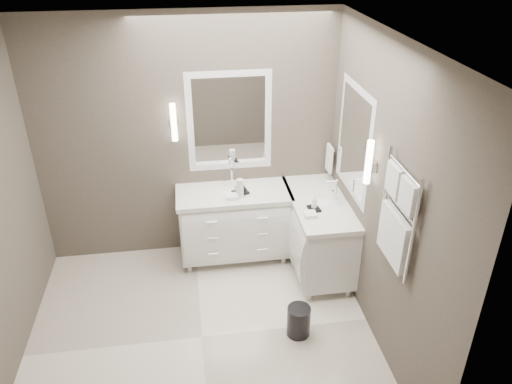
{
  "coord_description": "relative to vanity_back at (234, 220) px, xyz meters",
  "views": [
    {
      "loc": [
        -0.01,
        -3.47,
        3.44
      ],
      "look_at": [
        0.62,
        0.7,
        1.12
      ],
      "focal_mm": 35.0,
      "sensor_mm": 36.0,
      "label": 1
    }
  ],
  "objects": [
    {
      "name": "soap_bottle_b",
      "position": [
        0.1,
        -0.08,
        0.44
      ],
      "size": [
        0.09,
        0.09,
        0.09
      ],
      "primitive_type": "imported",
      "rotation": [
        0.0,
        0.0,
        -0.25
      ],
      "color": "black",
      "rests_on": "amenity_tray_back"
    },
    {
      "name": "towel_ladder",
      "position": [
        1.1,
        -1.63,
        0.91
      ],
      "size": [
        0.06,
        0.58,
        0.9
      ],
      "color": "white",
      "rests_on": "wall_right"
    },
    {
      "name": "towel_bar_corner",
      "position": [
        1.09,
        0.13,
        0.63
      ],
      "size": [
        0.03,
        0.22,
        0.3
      ],
      "color": "white",
      "rests_on": "wall_right"
    },
    {
      "name": "mirror_right",
      "position": [
        1.14,
        -0.43,
        1.06
      ],
      "size": [
        0.02,
        0.9,
        1.1
      ],
      "color": "white",
      "rests_on": "wall_right"
    },
    {
      "name": "wall_front",
      "position": [
        -0.45,
        -2.73,
        0.86
      ],
      "size": [
        3.2,
        0.01,
        2.7
      ],
      "primitive_type": "cube",
      "color": "#4D453D",
      "rests_on": "floor"
    },
    {
      "name": "vanity_back",
      "position": [
        0.0,
        0.0,
        0.0
      ],
      "size": [
        1.24,
        0.59,
        0.97
      ],
      "color": "white",
      "rests_on": "floor"
    },
    {
      "name": "floor",
      "position": [
        -0.45,
        -1.23,
        -0.49
      ],
      "size": [
        3.2,
        3.0,
        0.01
      ],
      "primitive_type": "cube",
      "color": "silver",
      "rests_on": "ground"
    },
    {
      "name": "vanity_right",
      "position": [
        0.88,
        -0.33,
        0.0
      ],
      "size": [
        0.59,
        1.24,
        0.97
      ],
      "color": "white",
      "rests_on": "floor"
    },
    {
      "name": "soap_bottle_c",
      "position": [
        0.76,
        -0.49,
        0.46
      ],
      "size": [
        0.06,
        0.06,
        0.15
      ],
      "primitive_type": "imported",
      "rotation": [
        0.0,
        0.0,
        0.05
      ],
      "color": "white",
      "rests_on": "amenity_tray_right"
    },
    {
      "name": "wall_right",
      "position": [
        1.15,
        -1.23,
        0.86
      ],
      "size": [
        0.01,
        3.0,
        2.7
      ],
      "primitive_type": "cube",
      "color": "#4D453D",
      "rests_on": "floor"
    },
    {
      "name": "mirror_back",
      "position": [
        -0.0,
        0.26,
        1.06
      ],
      "size": [
        0.9,
        0.02,
        1.1
      ],
      "color": "white",
      "rests_on": "wall_back"
    },
    {
      "name": "wall_back",
      "position": [
        -0.45,
        0.28,
        0.86
      ],
      "size": [
        3.2,
        0.01,
        2.7
      ],
      "primitive_type": "cube",
      "color": "#4D453D",
      "rests_on": "floor"
    },
    {
      "name": "amenity_tray_back",
      "position": [
        0.07,
        -0.05,
        0.38
      ],
      "size": [
        0.2,
        0.17,
        0.02
      ],
      "primitive_type": "cube",
      "rotation": [
        0.0,
        0.0,
        0.35
      ],
      "color": "black",
      "rests_on": "vanity_back"
    },
    {
      "name": "water_bottle",
      "position": [
        0.06,
        -0.13,
        0.47
      ],
      "size": [
        0.09,
        0.09,
        0.21
      ],
      "primitive_type": "cylinder",
      "rotation": [
        0.0,
        0.0,
        0.25
      ],
      "color": "silver",
      "rests_on": "vanity_back"
    },
    {
      "name": "soap_bottle_a",
      "position": [
        0.04,
        -0.03,
        0.45
      ],
      "size": [
        0.06,
        0.06,
        0.12
      ],
      "primitive_type": "imported",
      "rotation": [
        0.0,
        0.0,
        -0.26
      ],
      "color": "white",
      "rests_on": "amenity_tray_back"
    },
    {
      "name": "waste_bin",
      "position": [
        0.45,
        -1.31,
        -0.33
      ],
      "size": [
        0.26,
        0.26,
        0.31
      ],
      "primitive_type": "cylinder",
      "rotation": [
        0.0,
        0.0,
        0.24
      ],
      "color": "black",
      "rests_on": "floor"
    },
    {
      "name": "ceiling",
      "position": [
        -0.45,
        -1.23,
        2.22
      ],
      "size": [
        3.2,
        3.0,
        0.01
      ],
      "primitive_type": "cube",
      "color": "white",
      "rests_on": "wall_back"
    },
    {
      "name": "amenity_tray_right",
      "position": [
        0.76,
        -0.49,
        0.38
      ],
      "size": [
        0.13,
        0.16,
        0.02
      ],
      "primitive_type": "cube",
      "rotation": [
        0.0,
        0.0,
        0.17
      ],
      "color": "black",
      "rests_on": "vanity_right"
    },
    {
      "name": "sconce_right",
      "position": [
        1.08,
        -1.01,
        1.11
      ],
      "size": [
        0.06,
        0.06,
        0.4
      ],
      "color": "white",
      "rests_on": "wall_right"
    },
    {
      "name": "sconce_back",
      "position": [
        -0.58,
        0.2,
        1.11
      ],
      "size": [
        0.06,
        0.06,
        0.4
      ],
      "color": "white",
      "rests_on": "wall_back"
    }
  ]
}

